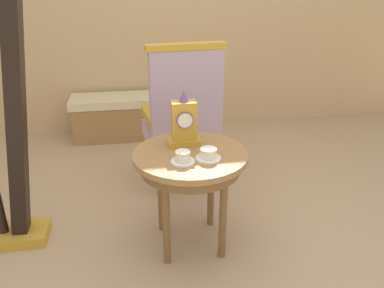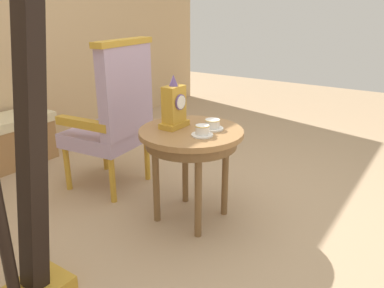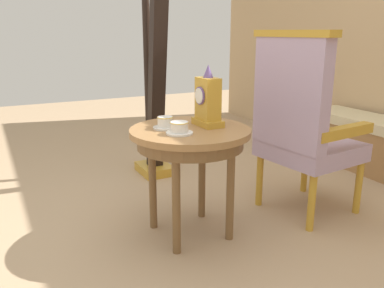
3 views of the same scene
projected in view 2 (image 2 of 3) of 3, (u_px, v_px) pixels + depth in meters
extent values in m
plane|color=tan|center=(206.00, 217.00, 2.58)|extent=(10.00, 10.00, 0.00)
cylinder|color=#9E7042|center=(191.00, 132.00, 2.38)|extent=(0.66, 0.66, 0.03)
cylinder|color=brown|center=(191.00, 140.00, 2.40)|extent=(0.58, 0.58, 0.07)
cylinder|color=brown|center=(185.00, 164.00, 2.70)|extent=(0.04, 0.04, 0.59)
cylinder|color=brown|center=(156.00, 180.00, 2.45)|extent=(0.04, 0.04, 0.59)
cylinder|color=brown|center=(198.00, 194.00, 2.27)|extent=(0.04, 0.04, 0.59)
cylinder|color=brown|center=(225.00, 175.00, 2.53)|extent=(0.04, 0.04, 0.59)
cylinder|color=white|center=(202.00, 135.00, 2.26)|extent=(0.13, 0.13, 0.01)
cylinder|color=white|center=(202.00, 130.00, 2.25)|extent=(0.08, 0.08, 0.06)
torus|color=gold|center=(202.00, 126.00, 2.24)|extent=(0.09, 0.09, 0.00)
cylinder|color=white|center=(212.00, 128.00, 2.38)|extent=(0.14, 0.14, 0.01)
cylinder|color=white|center=(212.00, 124.00, 2.37)|extent=(0.09, 0.09, 0.05)
torus|color=gold|center=(212.00, 120.00, 2.36)|extent=(0.10, 0.10, 0.00)
cube|color=gold|center=(174.00, 124.00, 2.42)|extent=(0.19, 0.11, 0.04)
cube|color=gold|center=(174.00, 104.00, 2.37)|extent=(0.14, 0.09, 0.23)
cylinder|color=#664C8C|center=(180.00, 102.00, 2.34)|extent=(0.10, 0.01, 0.10)
cylinder|color=white|center=(181.00, 102.00, 2.33)|extent=(0.08, 0.00, 0.08)
cone|color=#664C8C|center=(173.00, 80.00, 2.32)|extent=(0.06, 0.06, 0.07)
cube|color=#B299B7|center=(106.00, 136.00, 2.93)|extent=(0.57, 0.57, 0.11)
cube|color=#B299B7|center=(126.00, 91.00, 2.70)|extent=(0.53, 0.15, 0.64)
cube|color=gold|center=(123.00, 42.00, 2.59)|extent=(0.57, 0.16, 0.04)
cube|color=gold|center=(123.00, 109.00, 3.06)|extent=(0.12, 0.47, 0.06)
cube|color=gold|center=(83.00, 124.00, 2.68)|extent=(0.12, 0.47, 0.06)
cylinder|color=gold|center=(105.00, 150.00, 3.29)|extent=(0.04, 0.04, 0.35)
cylinder|color=gold|center=(67.00, 168.00, 2.92)|extent=(0.04, 0.04, 0.35)
cylinder|color=gold|center=(147.00, 159.00, 3.09)|extent=(0.04, 0.04, 0.35)
cylinder|color=gold|center=(112.00, 180.00, 2.73)|extent=(0.04, 0.04, 0.35)
cube|color=black|center=(31.00, 138.00, 1.68)|extent=(0.28, 0.11, 1.48)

